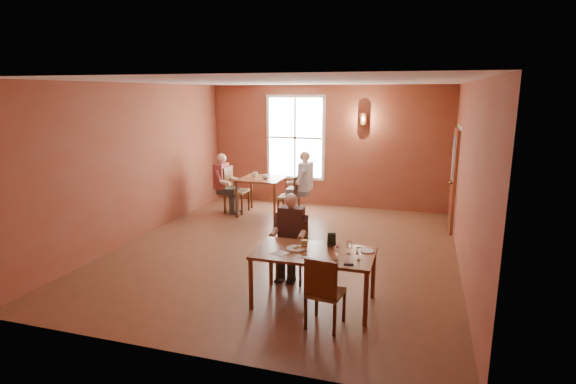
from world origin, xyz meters
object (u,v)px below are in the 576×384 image
(diner_main, at_px, (291,242))
(chair_empty, at_px, (326,291))
(diner_maroon, at_px, (235,184))
(diner_white, at_px, (290,185))
(chair_diner_white, at_px, (289,196))
(main_table, at_px, (314,278))
(second_table, at_px, (262,196))
(chair_diner_maroon, at_px, (237,190))
(chair_diner_main, at_px, (292,252))

(diner_main, xyz_separation_m, chair_empty, (0.78, -1.16, -0.17))
(chair_empty, xyz_separation_m, diner_maroon, (-3.21, 4.65, 0.22))
(diner_main, relative_size, diner_white, 0.86)
(chair_empty, height_order, chair_diner_white, chair_diner_white)
(main_table, xyz_separation_m, diner_main, (-0.50, 0.62, 0.26))
(second_table, height_order, diner_maroon, diner_maroon)
(second_table, xyz_separation_m, chair_diner_maroon, (-0.65, 0.00, 0.11))
(chair_diner_white, distance_m, diner_white, 0.25)
(chair_diner_main, distance_m, diner_main, 0.18)
(chair_empty, relative_size, diner_white, 0.63)
(chair_empty, xyz_separation_m, second_table, (-2.53, 4.65, -0.03))
(diner_main, relative_size, chair_diner_maroon, 1.16)
(chair_diner_main, height_order, diner_white, diner_white)
(main_table, relative_size, chair_diner_maroon, 1.45)
(diner_main, height_order, chair_diner_white, diner_main)
(diner_white, bearing_deg, diner_main, -163.00)
(chair_diner_main, xyz_separation_m, chair_diner_maroon, (-2.40, 3.46, 0.09))
(second_table, bearing_deg, chair_empty, -61.49)
(diner_white, bearing_deg, main_table, -159.12)
(main_table, bearing_deg, chair_diner_white, 111.24)
(diner_main, height_order, chair_empty, diner_main)
(chair_diner_white, bearing_deg, diner_white, -90.00)
(chair_diner_maroon, bearing_deg, main_table, 35.19)
(second_table, height_order, diner_white, diner_white)
(main_table, xyz_separation_m, chair_empty, (0.28, -0.54, 0.09))
(main_table, xyz_separation_m, diner_white, (-1.57, 4.11, 0.36))
(second_table, bearing_deg, chair_diner_maroon, 180.00)
(chair_diner_main, bearing_deg, diner_main, 90.00)
(main_table, relative_size, chair_diner_white, 1.64)
(diner_main, xyz_separation_m, chair_diner_white, (-1.10, 3.49, -0.15))
(chair_diner_main, distance_m, chair_empty, 1.43)
(chair_diner_main, distance_m, diner_white, 3.63)
(diner_white, height_order, diner_maroon, diner_white)
(chair_diner_main, xyz_separation_m, diner_white, (-1.07, 3.46, 0.28))
(diner_main, relative_size, diner_maroon, 0.92)
(chair_diner_white, distance_m, chair_diner_maroon, 1.30)
(chair_diner_white, distance_m, diner_maroon, 1.34)
(chair_diner_main, height_order, chair_diner_white, chair_diner_white)
(chair_diner_main, height_order, diner_main, diner_main)
(diner_maroon, bearing_deg, diner_main, 34.83)
(chair_empty, height_order, chair_diner_maroon, chair_diner_maroon)
(chair_diner_main, distance_m, chair_diner_maroon, 4.21)
(chair_diner_maroon, bearing_deg, diner_main, 34.50)
(main_table, height_order, chair_diner_white, chair_diner_white)
(chair_diner_maroon, height_order, diner_maroon, diner_maroon)
(main_table, relative_size, diner_maroon, 1.16)
(chair_diner_main, relative_size, chair_diner_white, 0.94)
(diner_main, bearing_deg, chair_diner_white, -72.55)
(main_table, xyz_separation_m, chair_diner_maroon, (-2.90, 4.11, 0.17))
(main_table, distance_m, chair_diner_main, 0.82)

